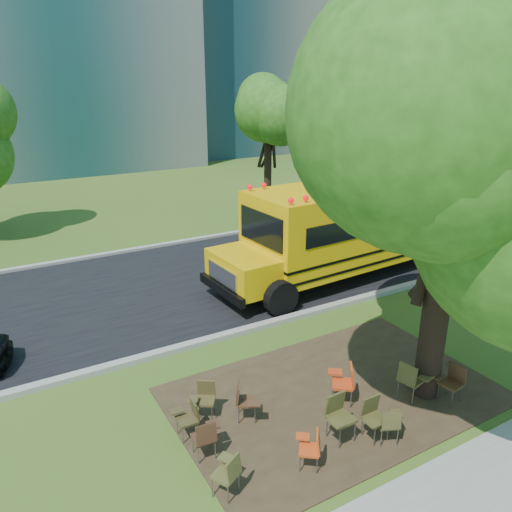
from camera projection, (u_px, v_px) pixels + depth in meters
ground at (284, 397)px, 10.98m from camera, size 160.00×160.00×0.00m
dirt_patch at (334, 394)px, 11.04m from camera, size 7.00×4.50×0.03m
asphalt_road at (171, 286)px, 16.69m from camera, size 80.00×8.00×0.04m
kerb_near at (224, 336)px, 13.41m from camera, size 80.00×0.25×0.14m
kerb_far at (134, 250)px, 20.01m from camera, size 80.00×0.25×0.14m
building_right at (282, 12)px, 48.93m from camera, size 30.00×16.00×25.00m
bg_tree_3 at (268, 111)px, 24.42m from camera, size 5.60×5.60×7.84m
bg_tree_4 at (401, 120)px, 27.58m from camera, size 5.00×5.00×6.85m
main_tree at (456, 163)px, 9.35m from camera, size 7.20×7.20×8.73m
school_bus at (392, 215)px, 18.25m from camera, size 13.31×3.74×3.22m
chair_0 at (228, 471)px, 8.24m from camera, size 0.55×0.67×0.82m
chair_1 at (206, 435)px, 9.05m from camera, size 0.57×0.49×0.83m
chair_2 at (312, 446)px, 8.85m from camera, size 0.52×0.66×0.77m
chair_3 at (339, 413)px, 9.51m from camera, size 0.63×0.59×0.96m
chair_4 at (390, 422)px, 9.43m from camera, size 0.66×0.52×0.81m
chair_5 at (373, 415)px, 9.56m from camera, size 0.57×0.51×0.88m
chair_6 at (452, 379)px, 10.68m from camera, size 0.57×0.58×0.88m
chair_7 at (411, 378)px, 10.66m from camera, size 0.66×0.63×0.93m
chair_8 at (189, 415)px, 9.62m from camera, size 0.47×0.53×0.80m
chair_9 at (204, 396)px, 10.19m from camera, size 0.68×0.54×0.80m
chair_10 at (244, 399)px, 10.07m from camera, size 0.55×0.70×0.84m
chair_11 at (345, 380)px, 10.59m from camera, size 0.63×0.80×0.93m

